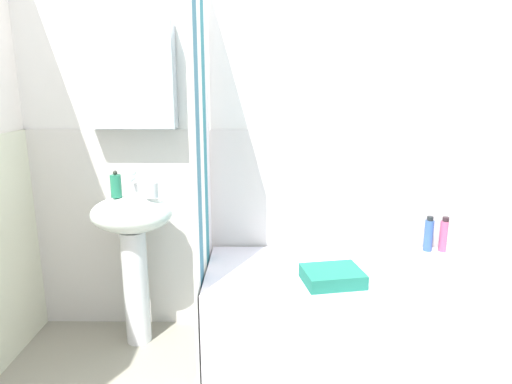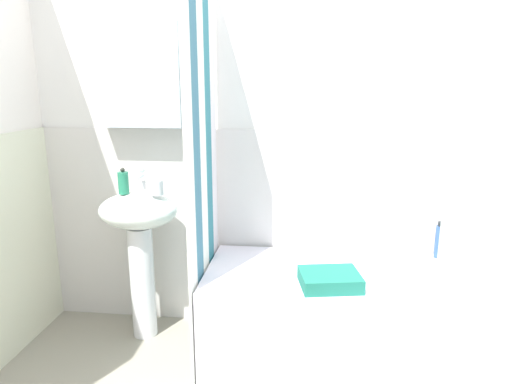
{
  "view_description": "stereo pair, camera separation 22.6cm",
  "coord_description": "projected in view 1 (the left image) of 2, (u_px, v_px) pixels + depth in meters",
  "views": [
    {
      "loc": [
        -0.2,
        -1.31,
        1.46
      ],
      "look_at": [
        -0.22,
        0.88,
        0.92
      ],
      "focal_mm": 31.67,
      "sensor_mm": 36.0,
      "label": 1
    },
    {
      "loc": [
        0.02,
        -1.3,
        1.46
      ],
      "look_at": [
        -0.22,
        0.88,
        0.92
      ],
      "focal_mm": 31.67,
      "sensor_mm": 36.0,
      "label": 2
    }
  ],
  "objects": [
    {
      "name": "shower_curtain",
      "position": [
        202.0,
        177.0,
        2.26
      ],
      "size": [
        0.01,
        0.65,
        2.0
      ],
      "color": "white",
      "rests_on": "ground_plane"
    },
    {
      "name": "towel_folded",
      "position": [
        332.0,
        276.0,
        2.2
      ],
      "size": [
        0.32,
        0.27,
        0.07
      ],
      "primitive_type": "cube",
      "rotation": [
        0.0,
        0.0,
        0.18
      ],
      "color": "#1E715D",
      "rests_on": "bathtub"
    },
    {
      "name": "lotion_bottle",
      "position": [
        445.0,
        235.0,
        2.6
      ],
      "size": [
        0.06,
        0.06,
        0.2
      ],
      "color": "#BF4B73",
      "rests_on": "bathtub"
    },
    {
      "name": "toothbrush_cup",
      "position": [
        152.0,
        190.0,
        2.39
      ],
      "size": [
        0.07,
        0.07,
        0.08
      ],
      "primitive_type": "cylinder",
      "color": "silver",
      "rests_on": "sink"
    },
    {
      "name": "bathtub",
      "position": [
        353.0,
        313.0,
        2.42
      ],
      "size": [
        1.56,
        0.65,
        0.51
      ],
      "primitive_type": "cube",
      "color": "white",
      "rests_on": "ground_plane"
    },
    {
      "name": "faucet",
      "position": [
        133.0,
        182.0,
        2.49
      ],
      "size": [
        0.03,
        0.12,
        0.12
      ],
      "color": "silver",
      "rests_on": "sink"
    },
    {
      "name": "shampoo_bottle",
      "position": [
        465.0,
        236.0,
        2.59
      ],
      "size": [
        0.06,
        0.06,
        0.19
      ],
      "color": "#1D715E",
      "rests_on": "bathtub"
    },
    {
      "name": "sink",
      "position": [
        133.0,
        237.0,
        2.48
      ],
      "size": [
        0.44,
        0.34,
        0.86
      ],
      "color": "white",
      "rests_on": "ground_plane"
    },
    {
      "name": "wall_back_tiled",
      "position": [
        286.0,
        140.0,
        2.58
      ],
      "size": [
        3.6,
        0.18,
        2.4
      ],
      "color": "white",
      "rests_on": "ground_plane"
    },
    {
      "name": "soap_dispenser",
      "position": [
        116.0,
        186.0,
        2.39
      ],
      "size": [
        0.06,
        0.06,
        0.14
      ],
      "color": "#257C5A",
      "rests_on": "sink"
    },
    {
      "name": "body_wash_bottle",
      "position": [
        429.0,
        235.0,
        2.6
      ],
      "size": [
        0.05,
        0.05,
        0.21
      ],
      "color": "#305498",
      "rests_on": "bathtub"
    }
  ]
}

